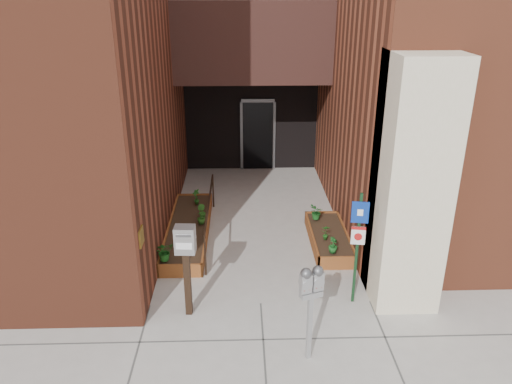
{
  "coord_description": "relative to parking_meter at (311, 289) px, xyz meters",
  "views": [
    {
      "loc": [
        -0.32,
        -7.55,
        5.33
      ],
      "look_at": [
        -0.03,
        1.8,
        1.44
      ],
      "focal_mm": 35.0,
      "sensor_mm": 36.0,
      "label": 1
    }
  ],
  "objects": [
    {
      "name": "handrail",
      "position": [
        -1.72,
        4.08,
        -0.5
      ],
      "size": [
        0.04,
        3.34,
        0.9
      ],
      "color": "black",
      "rests_on": "ground"
    },
    {
      "name": "parking_meter",
      "position": [
        0.0,
        0.0,
        0.0
      ],
      "size": [
        0.37,
        0.23,
        1.61
      ],
      "color": "#A2A3A5",
      "rests_on": "ground"
    },
    {
      "name": "shrub_left_d",
      "position": [
        -2.12,
        5.25,
        -0.75
      ],
      "size": [
        0.29,
        0.29,
        0.39
      ],
      "primitive_type": "imported",
      "rotation": [
        0.0,
        0.0,
        5.32
      ],
      "color": "#21631C",
      "rests_on": "planter_left"
    },
    {
      "name": "shrub_left_a",
      "position": [
        -2.52,
        2.53,
        -0.76
      ],
      "size": [
        0.47,
        0.47,
        0.38
      ],
      "primitive_type": "imported",
      "rotation": [
        0.0,
        0.0,
        0.53
      ],
      "color": "#1B5C1A",
      "rests_on": "planter_left"
    },
    {
      "name": "shrub_left_b",
      "position": [
        -1.92,
        4.39,
        -0.77
      ],
      "size": [
        0.27,
        0.27,
        0.35
      ],
      "primitive_type": "imported",
      "rotation": [
        0.0,
        0.0,
        2.51
      ],
      "color": "#255819",
      "rests_on": "planter_left"
    },
    {
      "name": "planter_right",
      "position": [
        0.93,
        3.63,
        -1.11
      ],
      "size": [
        0.8,
        2.2,
        0.3
      ],
      "color": "brown",
      "rests_on": "ground"
    },
    {
      "name": "shrub_right_b",
      "position": [
        0.79,
        3.29,
        -0.78
      ],
      "size": [
        0.19,
        0.19,
        0.34
      ],
      "primitive_type": "imported",
      "rotation": [
        0.0,
        0.0,
        3.06
      ],
      "color": "#1E5D1A",
      "rests_on": "planter_right"
    },
    {
      "name": "shrub_left_c",
      "position": [
        -1.92,
        4.15,
        -0.79
      ],
      "size": [
        0.26,
        0.26,
        0.32
      ],
      "primitive_type": "imported",
      "rotation": [
        0.0,
        0.0,
        3.9
      ],
      "color": "#255317",
      "rests_on": "planter_left"
    },
    {
      "name": "shrub_right_c",
      "position": [
        0.73,
        4.29,
        -0.77
      ],
      "size": [
        0.41,
        0.41,
        0.35
      ],
      "primitive_type": "imported",
      "rotation": [
        0.0,
        0.0,
        4.35
      ],
      "color": "#1A5D1F",
      "rests_on": "planter_right"
    },
    {
      "name": "shrub_right_a",
      "position": [
        0.85,
        2.73,
        -0.78
      ],
      "size": [
        0.26,
        0.26,
        0.33
      ],
      "primitive_type": "imported",
      "rotation": [
        0.0,
        0.0,
        0.98
      ],
      "color": "#18541C",
      "rests_on": "planter_right"
    },
    {
      "name": "planter_left",
      "position": [
        -2.22,
        4.13,
        -1.12
      ],
      "size": [
        0.9,
        3.6,
        0.3
      ],
      "color": "brown",
      "rests_on": "ground"
    },
    {
      "name": "payment_dropbox",
      "position": [
        -1.94,
        1.19,
        -0.03
      ],
      "size": [
        0.35,
        0.27,
        1.69
      ],
      "color": "black",
      "rests_on": "ground"
    },
    {
      "name": "sign_post",
      "position": [
        1.0,
        1.45,
        0.07
      ],
      "size": [
        0.29,
        0.09,
        2.14
      ],
      "color": "black",
      "rests_on": "ground"
    },
    {
      "name": "ground",
      "position": [
        -0.67,
        1.43,
        -1.25
      ],
      "size": [
        80.0,
        80.0,
        0.0
      ],
      "primitive_type": "plane",
      "color": "#9E9991",
      "rests_on": "ground"
    }
  ]
}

